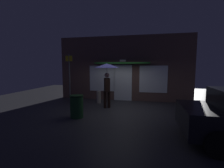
% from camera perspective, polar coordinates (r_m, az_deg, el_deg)
% --- Properties ---
extents(ground_plane, '(18.00, 18.00, 0.00)m').
position_cam_1_polar(ground_plane, '(7.92, 1.55, -9.05)').
color(ground_plane, '#2D2D33').
extents(building_facade, '(8.18, 1.00, 3.95)m').
position_cam_1_polar(building_facade, '(9.95, 4.11, 5.48)').
color(building_facade, brown).
rests_on(building_facade, ground).
extents(person_with_umbrella, '(1.28, 1.28, 2.24)m').
position_cam_1_polar(person_with_umbrella, '(7.95, -1.83, 4.39)').
color(person_with_umbrella, black).
rests_on(person_with_umbrella, ground).
extents(street_sign_post, '(0.40, 0.07, 2.78)m').
position_cam_1_polar(street_sign_post, '(9.20, -14.96, 2.74)').
color(street_sign_post, '#595B60').
rests_on(street_sign_post, ground).
extents(sidewalk_bollard, '(0.24, 0.24, 0.68)m').
position_cam_1_polar(sidewalk_bollard, '(9.23, -4.77, -4.72)').
color(sidewalk_bollard, '#B2A899').
rests_on(sidewalk_bollard, ground).
extents(trash_bin, '(0.55, 0.55, 0.92)m').
position_cam_1_polar(trash_bin, '(6.75, -12.50, -7.81)').
color(trash_bin, '#1E4C23').
rests_on(trash_bin, ground).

